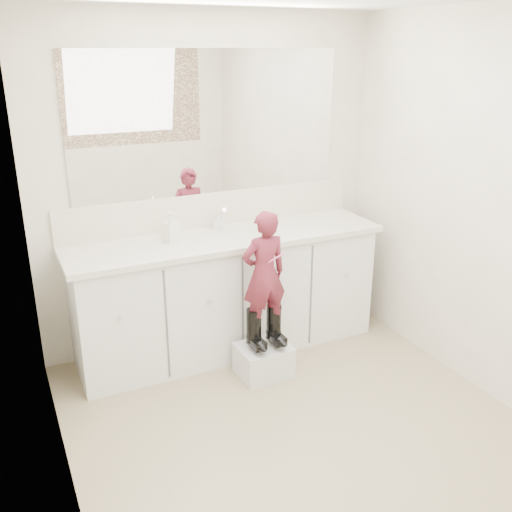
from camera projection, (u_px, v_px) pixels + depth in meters
floor at (310, 440)px, 3.31m from camera, size 3.00×3.00×0.00m
wall_back at (211, 184)px, 4.17m from camera, size 2.60×0.00×2.60m
wall_left at (51, 289)px, 2.37m from camera, size 0.00×3.00×3.00m
wall_right at (503, 215)px, 3.42m from camera, size 0.00×3.00×3.00m
vanity_cabinet at (227, 295)px, 4.20m from camera, size 2.20×0.55×0.85m
countertop at (227, 239)px, 4.04m from camera, size 2.28×0.58×0.04m
backsplash at (212, 209)px, 4.22m from camera, size 2.28×0.03×0.25m
mirror at (210, 124)px, 4.01m from camera, size 2.00×0.02×1.00m
faucet at (218, 223)px, 4.15m from camera, size 0.08×0.08×0.10m
cup at (265, 226)px, 4.09m from camera, size 0.11×0.11×0.10m
soap_bottle at (172, 227)px, 3.88m from camera, size 0.11×0.12×0.21m
step_stool at (264, 360)px, 3.94m from camera, size 0.36×0.30×0.22m
boot_left at (254, 329)px, 3.82m from camera, size 0.11×0.20×0.29m
boot_right at (274, 325)px, 3.88m from camera, size 0.11×0.20×0.29m
toddler at (264, 274)px, 3.72m from camera, size 0.32×0.21×0.86m
toothbrush at (277, 257)px, 3.67m from camera, size 0.14×0.01×0.06m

